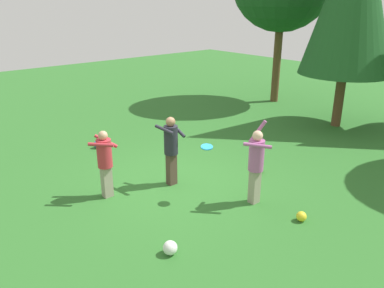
{
  "coord_description": "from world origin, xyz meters",
  "views": [
    {
      "loc": [
        6.96,
        -5.45,
        4.34
      ],
      "look_at": [
        0.31,
        0.26,
        1.05
      ],
      "focal_mm": 35.85,
      "sensor_mm": 36.0,
      "label": 1
    }
  ],
  "objects_px": {
    "person_thrower": "(256,161)",
    "person_catcher": "(171,145)",
    "ball_white": "(170,248)",
    "person_bystander": "(105,159)",
    "ball_yellow": "(301,216)",
    "frisbee": "(207,147)",
    "ball_blue": "(97,145)",
    "ball_orange": "(259,169)"
  },
  "relations": [
    {
      "from": "person_thrower",
      "to": "person_catcher",
      "type": "relative_size",
      "value": 1.09
    },
    {
      "from": "person_catcher",
      "to": "ball_white",
      "type": "bearing_deg",
      "value": -44.28
    },
    {
      "from": "person_thrower",
      "to": "person_bystander",
      "type": "relative_size",
      "value": 1.17
    },
    {
      "from": "ball_white",
      "to": "person_catcher",
      "type": "bearing_deg",
      "value": 141.6
    },
    {
      "from": "person_catcher",
      "to": "ball_yellow",
      "type": "xyz_separation_m",
      "value": [
        3.15,
        0.99,
        -0.94
      ]
    },
    {
      "from": "frisbee",
      "to": "ball_blue",
      "type": "height_order",
      "value": "frisbee"
    },
    {
      "from": "frisbee",
      "to": "ball_orange",
      "type": "distance_m",
      "value": 2.37
    },
    {
      "from": "ball_blue",
      "to": "ball_orange",
      "type": "distance_m",
      "value": 5.09
    },
    {
      "from": "person_catcher",
      "to": "frisbee",
      "type": "relative_size",
      "value": 4.63
    },
    {
      "from": "ball_white",
      "to": "ball_blue",
      "type": "bearing_deg",
      "value": 164.91
    },
    {
      "from": "person_catcher",
      "to": "ball_white",
      "type": "height_order",
      "value": "person_catcher"
    },
    {
      "from": "person_catcher",
      "to": "ball_yellow",
      "type": "bearing_deg",
      "value": 11.52
    },
    {
      "from": "frisbee",
      "to": "ball_yellow",
      "type": "distance_m",
      "value": 2.49
    },
    {
      "from": "person_catcher",
      "to": "frisbee",
      "type": "xyz_separation_m",
      "value": [
        1.15,
        0.12,
        0.26
      ]
    },
    {
      "from": "person_bystander",
      "to": "ball_white",
      "type": "height_order",
      "value": "person_bystander"
    },
    {
      "from": "ball_blue",
      "to": "ball_orange",
      "type": "height_order",
      "value": "ball_blue"
    },
    {
      "from": "person_catcher",
      "to": "person_bystander",
      "type": "xyz_separation_m",
      "value": [
        -0.47,
        -1.55,
        -0.08
      ]
    },
    {
      "from": "ball_blue",
      "to": "ball_white",
      "type": "relative_size",
      "value": 0.87
    },
    {
      "from": "person_thrower",
      "to": "frisbee",
      "type": "distance_m",
      "value": 1.13
    },
    {
      "from": "ball_blue",
      "to": "ball_white",
      "type": "distance_m",
      "value": 5.94
    },
    {
      "from": "person_bystander",
      "to": "ball_white",
      "type": "xyz_separation_m",
      "value": [
        2.72,
        -0.23,
        -0.83
      ]
    },
    {
      "from": "person_catcher",
      "to": "ball_blue",
      "type": "xyz_separation_m",
      "value": [
        -3.49,
        -0.24,
        -0.93
      ]
    },
    {
      "from": "frisbee",
      "to": "ball_white",
      "type": "bearing_deg",
      "value": -59.97
    },
    {
      "from": "ball_yellow",
      "to": "ball_orange",
      "type": "bearing_deg",
      "value": 151.29
    },
    {
      "from": "person_catcher",
      "to": "ball_yellow",
      "type": "distance_m",
      "value": 3.43
    },
    {
      "from": "person_bystander",
      "to": "ball_blue",
      "type": "height_order",
      "value": "person_bystander"
    },
    {
      "from": "ball_yellow",
      "to": "ball_white",
      "type": "height_order",
      "value": "ball_white"
    },
    {
      "from": "person_bystander",
      "to": "ball_yellow",
      "type": "bearing_deg",
      "value": -10.84
    },
    {
      "from": "ball_orange",
      "to": "ball_white",
      "type": "bearing_deg",
      "value": -72.47
    },
    {
      "from": "person_bystander",
      "to": "ball_yellow",
      "type": "height_order",
      "value": "person_bystander"
    },
    {
      "from": "ball_orange",
      "to": "ball_white",
      "type": "distance_m",
      "value": 4.14
    },
    {
      "from": "person_bystander",
      "to": "ball_blue",
      "type": "bearing_deg",
      "value": 110.66
    },
    {
      "from": "frisbee",
      "to": "ball_blue",
      "type": "relative_size",
      "value": 1.61
    },
    {
      "from": "ball_blue",
      "to": "person_thrower",
      "type": "bearing_deg",
      "value": 11.17
    },
    {
      "from": "person_thrower",
      "to": "person_catcher",
      "type": "height_order",
      "value": "person_thrower"
    },
    {
      "from": "person_bystander",
      "to": "frisbee",
      "type": "relative_size",
      "value": 4.3
    },
    {
      "from": "person_thrower",
      "to": "person_catcher",
      "type": "distance_m",
      "value": 2.14
    },
    {
      "from": "ball_white",
      "to": "frisbee",
      "type": "bearing_deg",
      "value": 120.03
    },
    {
      "from": "ball_blue",
      "to": "ball_yellow",
      "type": "xyz_separation_m",
      "value": [
        6.64,
        1.22,
        -0.01
      ]
    },
    {
      "from": "person_bystander",
      "to": "ball_yellow",
      "type": "relative_size",
      "value": 7.54
    },
    {
      "from": "ball_blue",
      "to": "ball_orange",
      "type": "relative_size",
      "value": 1.03
    },
    {
      "from": "person_catcher",
      "to": "person_bystander",
      "type": "relative_size",
      "value": 1.08
    }
  ]
}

